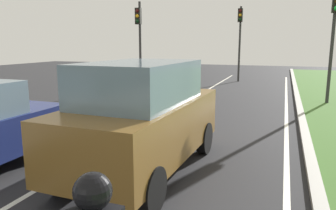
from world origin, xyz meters
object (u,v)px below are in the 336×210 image
(car_hatchback_far, at_px, (123,90))
(traffic_light_overhead_left, at_px, (139,32))
(traffic_light_near_right, at_px, (334,24))
(traffic_light_far_median, at_px, (240,31))
(car_suv_ahead, at_px, (143,117))

(car_hatchback_far, height_order, traffic_light_overhead_left, traffic_light_overhead_left)
(traffic_light_near_right, xyz_separation_m, traffic_light_overhead_left, (-9.80, 1.72, -0.12))
(traffic_light_overhead_left, bearing_deg, traffic_light_far_median, 50.39)
(traffic_light_overhead_left, height_order, traffic_light_far_median, traffic_light_far_median)
(car_hatchback_far, bearing_deg, car_suv_ahead, -57.90)
(traffic_light_near_right, height_order, traffic_light_far_median, traffic_light_near_right)
(traffic_light_near_right, relative_size, traffic_light_overhead_left, 1.04)
(traffic_light_near_right, xyz_separation_m, traffic_light_far_median, (-4.91, 7.64, 0.09))
(traffic_light_near_right, bearing_deg, traffic_light_overhead_left, 170.04)
(traffic_light_near_right, bearing_deg, traffic_light_far_median, 122.73)
(car_suv_ahead, relative_size, traffic_light_far_median, 0.89)
(car_hatchback_far, distance_m, traffic_light_near_right, 9.23)
(car_hatchback_far, height_order, traffic_light_far_median, traffic_light_far_median)
(car_suv_ahead, distance_m, traffic_light_near_right, 10.92)
(car_suv_ahead, height_order, traffic_light_overhead_left, traffic_light_overhead_left)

